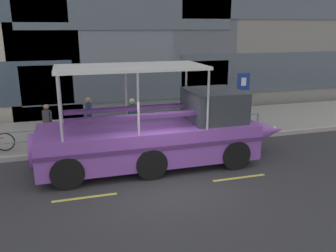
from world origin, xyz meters
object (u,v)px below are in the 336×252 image
object	(u,v)px
parking_sign	(243,91)
duck_tour_boat	(163,134)
pedestrian_near_bow	(212,110)
pedestrian_mid_right	(89,114)
pedestrian_mid_left	(132,114)
pedestrian_near_stern	(47,120)

from	to	relation	value
parking_sign	duck_tour_boat	distance (m)	5.35
pedestrian_near_bow	parking_sign	bearing A→B (deg)	1.29
duck_tour_boat	pedestrian_mid_right	distance (m)	3.88
parking_sign	pedestrian_mid_left	world-z (taller)	parking_sign
pedestrian_mid_right	duck_tour_boat	bearing A→B (deg)	-53.98
pedestrian_mid_left	pedestrian_mid_right	size ratio (longest dim) A/B	0.96
parking_sign	pedestrian_mid_right	world-z (taller)	parking_sign
pedestrian_near_bow	pedestrian_mid_left	xyz separation A→B (m)	(-3.57, -0.04, 0.07)
parking_sign	duck_tour_boat	xyz separation A→B (m)	(-4.47, -2.84, -0.78)
duck_tour_boat	pedestrian_near_bow	size ratio (longest dim) A/B	5.90
pedestrian_mid_right	pedestrian_mid_left	bearing A→B (deg)	-12.26
pedestrian_near_bow	pedestrian_near_stern	world-z (taller)	pedestrian_near_stern
pedestrian_mid_left	pedestrian_near_stern	distance (m)	3.33
duck_tour_boat	pedestrian_mid_right	size ratio (longest dim) A/B	5.29
parking_sign	pedestrian_near_bow	size ratio (longest dim) A/B	1.62
pedestrian_mid_right	pedestrian_near_stern	distance (m)	1.62
parking_sign	pedestrian_mid_left	distance (m)	5.08
pedestrian_mid_left	pedestrian_near_stern	size ratio (longest dim) A/B	1.06
parking_sign	pedestrian_near_stern	xyz separation A→B (m)	(-8.36, 0.15, -0.75)
duck_tour_boat	pedestrian_mid_right	bearing A→B (deg)	126.02
duck_tour_boat	pedestrian_near_stern	bearing A→B (deg)	142.49
duck_tour_boat	pedestrian_near_stern	world-z (taller)	duck_tour_boat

